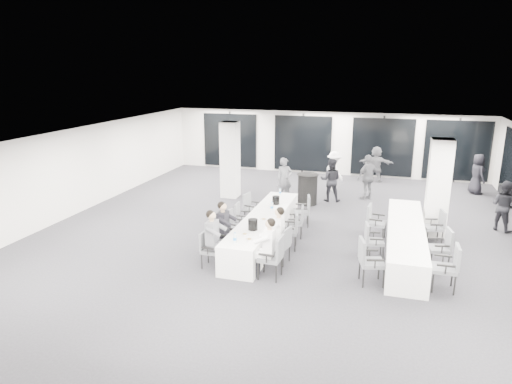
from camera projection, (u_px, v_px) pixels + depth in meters
room at (321, 180)px, 13.85m from camera, size 14.04×16.04×2.84m
column_left at (230, 160)px, 16.78m from camera, size 0.60×0.60×2.80m
column_right at (438, 188)px, 12.83m from camera, size 0.60×0.60×2.80m
banquet_table_main at (264, 229)px, 12.61m from camera, size 0.90×5.00×0.75m
banquet_table_side at (405, 240)px, 11.79m from camera, size 0.90×5.00×0.75m
cocktail_table at (308, 189)px, 16.07m from camera, size 0.78×0.78×1.08m
chair_main_left_near at (209, 247)px, 10.98m from camera, size 0.46×0.51×0.88m
chair_main_left_second at (219, 234)px, 11.66m from camera, size 0.52×0.58×0.99m
chair_main_left_mid at (233, 224)px, 12.60m from camera, size 0.53×0.56×0.89m
chair_main_left_fourth at (241, 216)px, 13.31m from camera, size 0.45×0.50×0.87m
chair_main_left_far at (251, 206)px, 14.16m from camera, size 0.54×0.57×0.91m
chair_main_right_near at (274, 255)px, 10.34m from camera, size 0.54×0.60×1.02m
chair_main_right_second at (282, 243)px, 11.16m from camera, size 0.55×0.58×0.93m
chair_main_right_mid at (291, 228)px, 12.06m from camera, size 0.58×0.62×1.01m
chair_main_right_fourth at (298, 220)px, 12.92m from camera, size 0.52×0.56×0.91m
chair_main_right_far at (304, 209)px, 13.83m from camera, size 0.57×0.60×0.94m
chair_side_left_near at (368, 259)px, 10.08m from camera, size 0.64×0.67×1.04m
chair_side_left_mid at (372, 239)px, 11.48m from camera, size 0.53×0.56×0.91m
chair_side_left_far at (374, 220)px, 12.77m from camera, size 0.55×0.60×0.98m
chair_side_right_near at (449, 265)px, 9.78m from camera, size 0.53×0.59×1.04m
chair_side_right_mid at (443, 245)px, 10.97m from camera, size 0.56×0.60×0.96m
chair_side_right_far at (437, 225)px, 12.46m from camera, size 0.56×0.59×0.93m
seated_guest_a at (215, 236)px, 10.86m from camera, size 0.50×0.38×1.44m
seated_guest_b at (225, 226)px, 11.55m from camera, size 0.50×0.38×1.44m
seated_guest_c at (267, 244)px, 10.33m from camera, size 0.50×0.38×1.44m
seated_guest_d at (276, 231)px, 11.14m from camera, size 0.50×0.38×1.44m
standing_guest_a at (284, 177)px, 16.38m from camera, size 0.83×0.79×1.79m
standing_guest_b at (331, 177)px, 16.34m from camera, size 0.89×0.58×1.76m
standing_guest_c at (334, 169)px, 17.75m from camera, size 1.19×1.24×1.76m
standing_guest_d at (368, 174)px, 16.55m from camera, size 1.21×1.23×1.88m
standing_guest_e at (477, 171)px, 17.31m from camera, size 0.79×0.97×1.74m
standing_guest_f at (376, 162)px, 19.15m from camera, size 1.60×0.65×1.72m
standing_guest_h at (504, 202)px, 13.37m from camera, size 0.96×0.92×1.72m
ice_bucket_near at (253, 225)px, 11.40m from camera, size 0.24×0.24×0.28m
ice_bucket_far at (276, 200)px, 13.53m from camera, size 0.22×0.22×0.25m
water_bottle_a at (235, 238)px, 10.54m from camera, size 0.08×0.08×0.24m
water_bottle_b at (272, 206)px, 12.95m from camera, size 0.07×0.07×0.24m
water_bottle_c at (280, 192)px, 14.55m from camera, size 0.06×0.06×0.20m
plate_a at (245, 234)px, 11.11m from camera, size 0.18×0.18×0.03m
plate_b at (249, 239)px, 10.78m from camera, size 0.20×0.20×0.03m
plate_c at (264, 219)px, 12.20m from camera, size 0.19×0.19×0.03m
wine_glass at (247, 236)px, 10.62m from camera, size 0.07×0.07×0.18m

